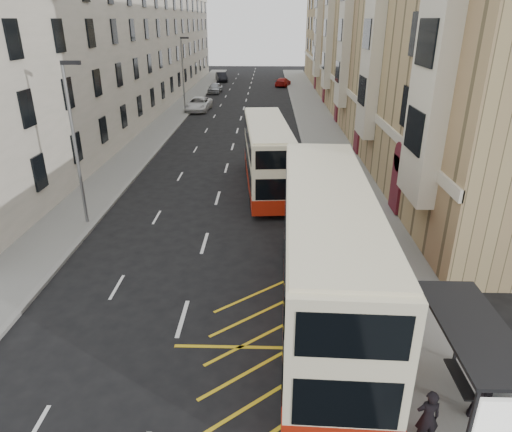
{
  "coord_description": "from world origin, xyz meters",
  "views": [
    {
      "loc": [
        3.01,
        -9.46,
        9.86
      ],
      "look_at": [
        2.52,
        8.22,
        2.21
      ],
      "focal_mm": 32.0,
      "sensor_mm": 36.0,
      "label": 1
    }
  ],
  "objects_px": {
    "pedestrian_near": "(428,417)",
    "car_red": "(283,82)",
    "pedestrian_far": "(394,272)",
    "white_van": "(198,104)",
    "double_decker_front": "(326,256)",
    "street_lamp_near": "(75,137)",
    "pedestrian_mid": "(490,392)",
    "car_silver": "(215,88)",
    "bus_shelter": "(482,360)",
    "double_decker_rear": "(267,155)",
    "car_dark": "(221,77)",
    "street_lamp_far": "(183,71)"
  },
  "relations": [
    {
      "from": "pedestrian_mid",
      "to": "bus_shelter",
      "type": "bearing_deg",
      "value": -163.68
    },
    {
      "from": "pedestrian_far",
      "to": "pedestrian_near",
      "type": "bearing_deg",
      "value": 92.94
    },
    {
      "from": "car_red",
      "to": "car_dark",
      "type": "bearing_deg",
      "value": -15.37
    },
    {
      "from": "street_lamp_far",
      "to": "double_decker_front",
      "type": "height_order",
      "value": "street_lamp_far"
    },
    {
      "from": "white_van",
      "to": "car_silver",
      "type": "bearing_deg",
      "value": 92.66
    },
    {
      "from": "street_lamp_near",
      "to": "white_van",
      "type": "bearing_deg",
      "value": 87.96
    },
    {
      "from": "pedestrian_near",
      "to": "car_red",
      "type": "relative_size",
      "value": 0.36
    },
    {
      "from": "pedestrian_far",
      "to": "white_van",
      "type": "xyz_separation_m",
      "value": [
        -13.03,
        38.55,
        -0.28
      ]
    },
    {
      "from": "pedestrian_mid",
      "to": "car_silver",
      "type": "distance_m",
      "value": 60.16
    },
    {
      "from": "double_decker_rear",
      "to": "double_decker_front",
      "type": "bearing_deg",
      "value": -86.22
    },
    {
      "from": "street_lamp_near",
      "to": "pedestrian_mid",
      "type": "xyz_separation_m",
      "value": [
        15.13,
        -12.34,
        -3.57
      ]
    },
    {
      "from": "pedestrian_far",
      "to": "car_dark",
      "type": "bearing_deg",
      "value": -68.66
    },
    {
      "from": "pedestrian_far",
      "to": "white_van",
      "type": "relative_size",
      "value": 0.33
    },
    {
      "from": "car_red",
      "to": "car_silver",
      "type": "bearing_deg",
      "value": 51.49
    },
    {
      "from": "double_decker_rear",
      "to": "car_dark",
      "type": "bearing_deg",
      "value": 93.72
    },
    {
      "from": "bus_shelter",
      "to": "pedestrian_near",
      "type": "distance_m",
      "value": 1.95
    },
    {
      "from": "double_decker_front",
      "to": "street_lamp_far",
      "type": "bearing_deg",
      "value": 108.8
    },
    {
      "from": "street_lamp_far",
      "to": "car_silver",
      "type": "xyz_separation_m",
      "value": [
        1.53,
        16.26,
        -3.92
      ]
    },
    {
      "from": "pedestrian_near",
      "to": "pedestrian_far",
      "type": "bearing_deg",
      "value": -98.95
    },
    {
      "from": "bus_shelter",
      "to": "double_decker_front",
      "type": "xyz_separation_m",
      "value": [
        -3.34,
        4.61,
        0.35
      ]
    },
    {
      "from": "street_lamp_far",
      "to": "double_decker_rear",
      "type": "xyz_separation_m",
      "value": [
        9.28,
        -24.16,
        -2.5
      ]
    },
    {
      "from": "car_dark",
      "to": "street_lamp_near",
      "type": "bearing_deg",
      "value": -104.33
    },
    {
      "from": "pedestrian_near",
      "to": "white_van",
      "type": "bearing_deg",
      "value": -76.7
    },
    {
      "from": "pedestrian_near",
      "to": "pedestrian_mid",
      "type": "bearing_deg",
      "value": -158.69
    },
    {
      "from": "bus_shelter",
      "to": "street_lamp_near",
      "type": "relative_size",
      "value": 0.53
    },
    {
      "from": "car_red",
      "to": "street_lamp_far",
      "type": "bearing_deg",
      "value": 78.54
    },
    {
      "from": "bus_shelter",
      "to": "double_decker_front",
      "type": "bearing_deg",
      "value": 125.97
    },
    {
      "from": "street_lamp_near",
      "to": "car_red",
      "type": "xyz_separation_m",
      "value": [
        11.55,
        53.83,
        -3.98
      ]
    },
    {
      "from": "street_lamp_far",
      "to": "double_decker_front",
      "type": "relative_size",
      "value": 0.65
    },
    {
      "from": "double_decker_front",
      "to": "car_silver",
      "type": "relative_size",
      "value": 2.92
    },
    {
      "from": "pedestrian_mid",
      "to": "street_lamp_near",
      "type": "bearing_deg",
      "value": 150.32
    },
    {
      "from": "double_decker_rear",
      "to": "pedestrian_mid",
      "type": "xyz_separation_m",
      "value": [
        5.85,
        -18.18,
        -1.07
      ]
    },
    {
      "from": "car_silver",
      "to": "car_dark",
      "type": "relative_size",
      "value": 0.93
    },
    {
      "from": "pedestrian_mid",
      "to": "car_red",
      "type": "height_order",
      "value": "pedestrian_mid"
    },
    {
      "from": "street_lamp_far",
      "to": "white_van",
      "type": "height_order",
      "value": "street_lamp_far"
    },
    {
      "from": "double_decker_front",
      "to": "white_van",
      "type": "height_order",
      "value": "double_decker_front"
    },
    {
      "from": "street_lamp_far",
      "to": "double_decker_rear",
      "type": "height_order",
      "value": "street_lamp_far"
    },
    {
      "from": "street_lamp_near",
      "to": "pedestrian_mid",
      "type": "relative_size",
      "value": 4.38
    },
    {
      "from": "double_decker_front",
      "to": "white_van",
      "type": "relative_size",
      "value": 2.25
    },
    {
      "from": "car_silver",
      "to": "pedestrian_mid",
      "type": "bearing_deg",
      "value": -72.32
    },
    {
      "from": "pedestrian_near",
      "to": "car_red",
      "type": "bearing_deg",
      "value": -90.2
    },
    {
      "from": "double_decker_rear",
      "to": "car_dark",
      "type": "relative_size",
      "value": 2.35
    },
    {
      "from": "double_decker_front",
      "to": "pedestrian_near",
      "type": "xyz_separation_m",
      "value": [
        1.97,
        -5.33,
        -1.53
      ]
    },
    {
      "from": "pedestrian_far",
      "to": "car_silver",
      "type": "bearing_deg",
      "value": -66.29
    },
    {
      "from": "double_decker_front",
      "to": "pedestrian_far",
      "type": "height_order",
      "value": "double_decker_front"
    },
    {
      "from": "double_decker_front",
      "to": "bus_shelter",
      "type": "bearing_deg",
      "value": -51.95
    },
    {
      "from": "double_decker_rear",
      "to": "pedestrian_mid",
      "type": "relative_size",
      "value": 5.84
    },
    {
      "from": "street_lamp_near",
      "to": "white_van",
      "type": "distance_m",
      "value": 32.51
    },
    {
      "from": "car_silver",
      "to": "bus_shelter",
      "type": "bearing_deg",
      "value": -72.74
    },
    {
      "from": "bus_shelter",
      "to": "pedestrian_near",
      "type": "height_order",
      "value": "bus_shelter"
    }
  ]
}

